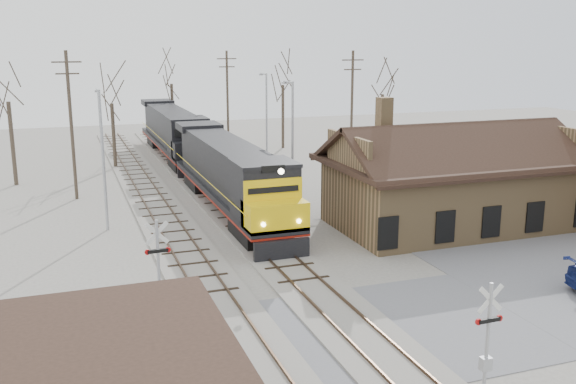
# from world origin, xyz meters

# --- Properties ---
(ground) EXTENTS (140.00, 140.00, 0.00)m
(ground) POSITION_xyz_m (0.00, 0.00, 0.00)
(ground) COLOR #A09A90
(ground) RESTS_ON ground
(road) EXTENTS (60.00, 9.00, 0.03)m
(road) POSITION_xyz_m (0.00, 0.00, 0.01)
(road) COLOR slate
(road) RESTS_ON ground
(track_main) EXTENTS (3.40, 90.00, 0.24)m
(track_main) POSITION_xyz_m (0.00, 15.00, 0.07)
(track_main) COLOR #A09A90
(track_main) RESTS_ON ground
(track_siding) EXTENTS (3.40, 90.00, 0.24)m
(track_siding) POSITION_xyz_m (-4.50, 15.00, 0.07)
(track_siding) COLOR #A09A90
(track_siding) RESTS_ON ground
(depot) EXTENTS (15.20, 9.31, 7.90)m
(depot) POSITION_xyz_m (11.99, 12.00, 2.41)
(depot) COLOR olive
(depot) RESTS_ON ground
(locomotive_lead) EXTENTS (3.25, 21.77, 4.84)m
(locomotive_lead) POSITION_xyz_m (0.00, 19.38, 2.54)
(locomotive_lead) COLOR black
(locomotive_lead) RESTS_ON ground
(locomotive_trailing) EXTENTS (3.25, 21.77, 4.58)m
(locomotive_trailing) POSITION_xyz_m (0.00, 41.43, 2.54)
(locomotive_trailing) COLOR black
(locomotive_trailing) RESTS_ON ground
(crossbuck_near) EXTENTS (1.04, 0.27, 3.64)m
(crossbuck_near) POSITION_xyz_m (2.23, -4.85, 1.74)
(crossbuck_near) COLOR #A5A8AD
(crossbuck_near) RESTS_ON ground
(crossbuck_far) EXTENTS (1.11, 0.29, 3.89)m
(crossbuck_far) POSITION_xyz_m (-6.87, 5.34, 1.84)
(crossbuck_far) COLOR #A5A8AD
(crossbuck_far) RESTS_ON ground
(streetlight_a) EXTENTS (0.25, 2.04, 8.43)m
(streetlight_a) POSITION_xyz_m (-8.10, 18.26, 4.75)
(streetlight_a) COLOR #A5A8AD
(streetlight_a) RESTS_ON ground
(streetlight_b) EXTENTS (0.25, 2.04, 8.52)m
(streetlight_b) POSITION_xyz_m (4.69, 20.60, 4.79)
(streetlight_b) COLOR #A5A8AD
(streetlight_b) RESTS_ON ground
(streetlight_c) EXTENTS (0.25, 2.04, 8.32)m
(streetlight_c) POSITION_xyz_m (7.75, 36.02, 4.69)
(streetlight_c) COLOR #A5A8AD
(streetlight_c) RESTS_ON ground
(utility_pole_a) EXTENTS (2.00, 0.24, 10.56)m
(utility_pole_a) POSITION_xyz_m (-9.60, 27.01, 5.51)
(utility_pole_a) COLOR #382D23
(utility_pole_a) RESTS_ON ground
(utility_pole_b) EXTENTS (2.00, 0.24, 10.27)m
(utility_pole_b) POSITION_xyz_m (5.88, 43.02, 5.36)
(utility_pole_b) COLOR #382D23
(utility_pole_b) RESTS_ON ground
(utility_pole_c) EXTENTS (2.00, 0.24, 10.41)m
(utility_pole_c) POSITION_xyz_m (13.66, 30.00, 5.43)
(utility_pole_c) COLOR #382D23
(utility_pole_c) RESTS_ON ground
(tree_a) EXTENTS (4.41, 4.41, 10.79)m
(tree_a) POSITION_xyz_m (-14.00, 33.53, 7.68)
(tree_a) COLOR #382D23
(tree_a) RESTS_ON ground
(tree_b) EXTENTS (3.86, 3.86, 9.46)m
(tree_b) POSITION_xyz_m (-5.90, 38.27, 6.73)
(tree_b) COLOR #382D23
(tree_b) RESTS_ON ground
(tree_c) EXTENTS (4.41, 4.41, 10.82)m
(tree_c) POSITION_xyz_m (1.56, 50.85, 7.70)
(tree_c) COLOR #382D23
(tree_c) RESTS_ON ground
(tree_d) EXTENTS (4.46, 4.46, 10.93)m
(tree_d) POSITION_xyz_m (12.09, 43.76, 7.79)
(tree_d) COLOR #382D23
(tree_d) RESTS_ON ground
(tree_e) EXTENTS (4.11, 4.11, 10.07)m
(tree_e) POSITION_xyz_m (19.34, 35.16, 7.17)
(tree_e) COLOR #382D23
(tree_e) RESTS_ON ground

